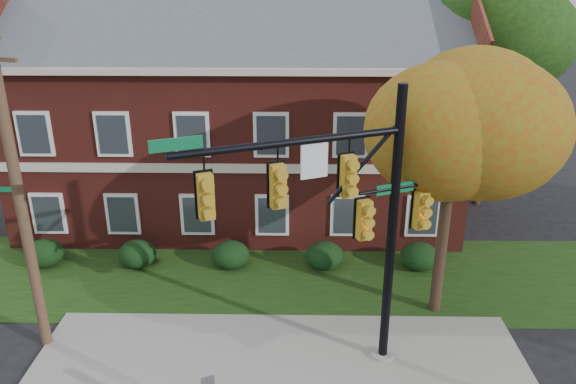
{
  "coord_description": "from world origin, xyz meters",
  "views": [
    {
      "loc": [
        0.46,
        -11.77,
        10.49
      ],
      "look_at": [
        0.2,
        3.0,
        4.55
      ],
      "focal_mm": 35.0,
      "sensor_mm": 36.0,
      "label": 1
    }
  ],
  "objects_px": {
    "hedge_center": "(231,255)",
    "hedge_right": "(325,256)",
    "apartment_building": "(241,105)",
    "hedge_far_left": "(44,253)",
    "tree_far_rear": "(277,0)",
    "tree_near_right": "(466,112)",
    "tree_right_rear": "(509,28)",
    "hedge_far_right": "(419,256)",
    "utility_pole": "(20,202)",
    "traffic_signal": "(344,209)",
    "hedge_left": "(137,254)"
  },
  "relations": [
    {
      "from": "hedge_center",
      "to": "hedge_right",
      "type": "distance_m",
      "value": 3.5
    },
    {
      "from": "hedge_center",
      "to": "apartment_building",
      "type": "bearing_deg",
      "value": 90.0
    },
    {
      "from": "hedge_far_left",
      "to": "tree_far_rear",
      "type": "height_order",
      "value": "tree_far_rear"
    },
    {
      "from": "hedge_far_left",
      "to": "tree_near_right",
      "type": "height_order",
      "value": "tree_near_right"
    },
    {
      "from": "hedge_far_left",
      "to": "tree_right_rear",
      "type": "bearing_deg",
      "value": 18.45
    },
    {
      "from": "hedge_far_left",
      "to": "hedge_far_right",
      "type": "relative_size",
      "value": 1.0
    },
    {
      "from": "hedge_far_right",
      "to": "utility_pole",
      "type": "xyz_separation_m",
      "value": [
        -12.0,
        -4.7,
        4.1
      ]
    },
    {
      "from": "apartment_building",
      "to": "hedge_far_right",
      "type": "distance_m",
      "value": 9.82
    },
    {
      "from": "hedge_center",
      "to": "tree_near_right",
      "type": "height_order",
      "value": "tree_near_right"
    },
    {
      "from": "apartment_building",
      "to": "hedge_far_left",
      "type": "relative_size",
      "value": 13.43
    },
    {
      "from": "tree_right_rear",
      "to": "utility_pole",
      "type": "bearing_deg",
      "value": -146.47
    },
    {
      "from": "hedge_far_right",
      "to": "utility_pole",
      "type": "height_order",
      "value": "utility_pole"
    },
    {
      "from": "hedge_far_left",
      "to": "tree_near_right",
      "type": "relative_size",
      "value": 0.16
    },
    {
      "from": "hedge_far_left",
      "to": "utility_pole",
      "type": "relative_size",
      "value": 0.15
    },
    {
      "from": "hedge_far_left",
      "to": "tree_far_rear",
      "type": "bearing_deg",
      "value": 57.5
    },
    {
      "from": "hedge_center",
      "to": "traffic_signal",
      "type": "xyz_separation_m",
      "value": [
        3.63,
        -5.75,
        4.4
      ]
    },
    {
      "from": "apartment_building",
      "to": "hedge_left",
      "type": "relative_size",
      "value": 13.43
    },
    {
      "from": "tree_far_rear",
      "to": "traffic_signal",
      "type": "relative_size",
      "value": 1.45
    },
    {
      "from": "utility_pole",
      "to": "hedge_far_left",
      "type": "bearing_deg",
      "value": 128.22
    },
    {
      "from": "hedge_center",
      "to": "tree_right_rear",
      "type": "bearing_deg",
      "value": 28.37
    },
    {
      "from": "hedge_far_right",
      "to": "tree_near_right",
      "type": "relative_size",
      "value": 0.16
    },
    {
      "from": "tree_right_rear",
      "to": "tree_far_rear",
      "type": "height_order",
      "value": "tree_far_rear"
    },
    {
      "from": "hedge_left",
      "to": "hedge_far_right",
      "type": "height_order",
      "value": "same"
    },
    {
      "from": "tree_right_rear",
      "to": "tree_far_rear",
      "type": "bearing_deg",
      "value": 145.0
    },
    {
      "from": "apartment_building",
      "to": "hedge_center",
      "type": "distance_m",
      "value": 6.89
    },
    {
      "from": "tree_near_right",
      "to": "traffic_signal",
      "type": "distance_m",
      "value": 4.94
    },
    {
      "from": "hedge_center",
      "to": "traffic_signal",
      "type": "relative_size",
      "value": 0.18
    },
    {
      "from": "hedge_far_left",
      "to": "tree_near_right",
      "type": "xyz_separation_m",
      "value": [
        14.22,
        -2.83,
        6.14
      ]
    },
    {
      "from": "tree_far_rear",
      "to": "utility_pole",
      "type": "bearing_deg",
      "value": -109.62
    },
    {
      "from": "tree_far_rear",
      "to": "hedge_right",
      "type": "bearing_deg",
      "value": -80.64
    },
    {
      "from": "hedge_center",
      "to": "utility_pole",
      "type": "height_order",
      "value": "utility_pole"
    },
    {
      "from": "hedge_left",
      "to": "apartment_building",
      "type": "bearing_deg",
      "value": 56.33
    },
    {
      "from": "utility_pole",
      "to": "apartment_building",
      "type": "bearing_deg",
      "value": 78.5
    },
    {
      "from": "utility_pole",
      "to": "tree_near_right",
      "type": "bearing_deg",
      "value": 23.85
    },
    {
      "from": "tree_near_right",
      "to": "tree_far_rear",
      "type": "distance_m",
      "value": 17.12
    },
    {
      "from": "hedge_far_left",
      "to": "traffic_signal",
      "type": "height_order",
      "value": "traffic_signal"
    },
    {
      "from": "hedge_far_left",
      "to": "hedge_left",
      "type": "xyz_separation_m",
      "value": [
        3.5,
        0.0,
        0.0
      ]
    },
    {
      "from": "tree_far_rear",
      "to": "apartment_building",
      "type": "bearing_deg",
      "value": -99.71
    },
    {
      "from": "apartment_building",
      "to": "hedge_left",
      "type": "xyz_separation_m",
      "value": [
        -3.5,
        -5.25,
        -4.46
      ]
    },
    {
      "from": "hedge_right",
      "to": "utility_pole",
      "type": "relative_size",
      "value": 0.15
    },
    {
      "from": "apartment_building",
      "to": "hedge_far_left",
      "type": "bearing_deg",
      "value": -143.11
    },
    {
      "from": "hedge_right",
      "to": "utility_pole",
      "type": "distance_m",
      "value": 10.54
    },
    {
      "from": "apartment_building",
      "to": "traffic_signal",
      "type": "xyz_separation_m",
      "value": [
        3.63,
        -11.0,
        -0.06
      ]
    },
    {
      "from": "tree_far_rear",
      "to": "traffic_signal",
      "type": "xyz_separation_m",
      "value": [
        2.29,
        -18.84,
        -3.92
      ]
    },
    {
      "from": "tree_far_rear",
      "to": "hedge_center",
      "type": "bearing_deg",
      "value": -95.85
    },
    {
      "from": "hedge_far_left",
      "to": "utility_pole",
      "type": "distance_m",
      "value": 6.55
    },
    {
      "from": "traffic_signal",
      "to": "utility_pole",
      "type": "xyz_separation_m",
      "value": [
        -8.63,
        1.05,
        -0.31
      ]
    },
    {
      "from": "tree_far_rear",
      "to": "utility_pole",
      "type": "xyz_separation_m",
      "value": [
        -6.34,
        -17.79,
        -4.22
      ]
    },
    {
      "from": "hedge_far_left",
      "to": "hedge_left",
      "type": "height_order",
      "value": "same"
    },
    {
      "from": "hedge_center",
      "to": "utility_pole",
      "type": "xyz_separation_m",
      "value": [
        -5.0,
        -4.7,
        4.1
      ]
    }
  ]
}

